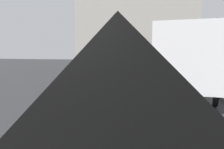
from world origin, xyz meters
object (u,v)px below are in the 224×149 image
(arrow_board_trailer, at_px, (123,98))
(traffic_cone_mid_lane, at_px, (112,117))
(pickup_car, at_px, (98,79))
(highway_guide_sign, at_px, (205,37))
(box_truck, at_px, (181,60))

(arrow_board_trailer, distance_m, traffic_cone_mid_lane, 1.91)
(pickup_car, xyz_separation_m, highway_guide_sign, (6.72, 7.37, 2.73))
(arrow_board_trailer, height_order, pickup_car, arrow_board_trailer)
(pickup_car, height_order, highway_guide_sign, highway_guide_sign)
(highway_guide_sign, bearing_deg, traffic_cone_mid_lane, -110.17)
(pickup_car, bearing_deg, arrow_board_trailer, -56.99)
(highway_guide_sign, xyz_separation_m, traffic_cone_mid_lane, (-4.58, -12.48, -3.09))
(box_truck, bearing_deg, highway_guide_sign, 71.68)
(highway_guide_sign, bearing_deg, pickup_car, -132.32)
(pickup_car, relative_size, highway_guide_sign, 0.94)
(arrow_board_trailer, distance_m, box_truck, 4.41)
(box_truck, height_order, traffic_cone_mid_lane, box_truck)
(pickup_car, distance_m, highway_guide_sign, 10.34)
(pickup_car, height_order, traffic_cone_mid_lane, pickup_car)
(arrow_board_trailer, bearing_deg, pickup_car, 123.01)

